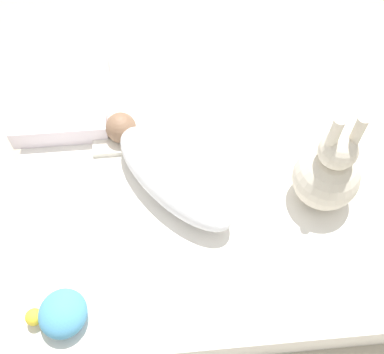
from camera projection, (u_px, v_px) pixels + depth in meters
ground_plane at (208, 203)px, 1.62m from camera, size 12.00×12.00×0.00m
bed_mattress at (209, 193)px, 1.56m from camera, size 1.30×1.07×0.14m
burp_cloth at (127, 129)px, 1.62m from camera, size 0.24×0.22×0.02m
swaddled_baby at (169, 172)px, 1.45m from camera, size 0.46×0.53×0.14m
pillow at (63, 100)px, 1.66m from camera, size 0.34×0.38×0.08m
bunny_plush at (328, 173)px, 1.37m from camera, size 0.21×0.21×0.38m
turtle_plush at (61, 314)px, 1.22m from camera, size 0.17×0.14×0.09m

